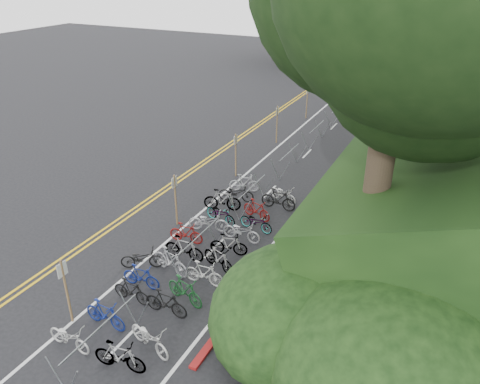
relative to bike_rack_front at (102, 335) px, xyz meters
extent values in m
plane|color=black|center=(-3.08, 2.77, -0.92)|extent=(120.00, 120.00, 0.00)
cube|color=gold|center=(-5.23, 12.77, -0.92)|extent=(0.12, 80.00, 0.01)
cube|color=gold|center=(-4.93, 12.77, -0.92)|extent=(0.12, 80.00, 0.01)
cube|color=silver|center=(-2.08, 12.77, -0.92)|extent=(0.12, 80.00, 0.01)
cube|color=silver|center=(2.12, 12.77, -0.92)|extent=(0.12, 80.00, 0.01)
cube|color=silver|center=(0.02, 0.77, -0.92)|extent=(0.10, 1.60, 0.01)
cube|color=silver|center=(0.02, 6.77, -0.92)|extent=(0.10, 1.60, 0.01)
cube|color=silver|center=(0.02, 12.77, -0.92)|extent=(0.10, 1.60, 0.01)
cube|color=silver|center=(0.02, 18.77, -0.92)|extent=(0.10, 1.60, 0.01)
cube|color=silver|center=(0.02, 24.77, -0.92)|extent=(0.10, 1.60, 0.01)
cube|color=silver|center=(0.02, 30.77, -0.92)|extent=(0.10, 1.60, 0.01)
cube|color=silver|center=(0.02, 36.77, -0.92)|extent=(0.10, 1.60, 0.01)
cube|color=maroon|center=(2.62, 14.77, -0.87)|extent=(0.25, 28.00, 0.10)
cube|color=#382819|center=(3.32, 24.77, -0.84)|extent=(1.40, 44.00, 0.16)
ellipsoid|color=#284C19|center=(4.12, 5.77, 0.12)|extent=(2.00, 2.80, 1.60)
ellipsoid|color=#284C19|center=(4.92, 10.77, 0.63)|extent=(2.60, 3.64, 2.08)
ellipsoid|color=#284C19|center=(6.12, 16.77, 1.07)|extent=(2.20, 3.08, 1.76)
ellipsoid|color=#284C19|center=(4.72, 22.77, 0.64)|extent=(3.00, 4.20, 2.40)
ellipsoid|color=#284C19|center=(5.42, 28.77, 0.80)|extent=(2.40, 3.36, 1.92)
ellipsoid|color=#284C19|center=(6.72, 32.77, 1.49)|extent=(2.80, 3.92, 2.24)
ellipsoid|color=#284C19|center=(3.92, 8.77, -0.02)|extent=(1.80, 2.52, 1.44)
ellipsoid|color=#284C19|center=(6.92, 20.77, 1.68)|extent=(3.20, 4.48, 2.56)
ellipsoid|color=black|center=(4.92, 3.27, 0.29)|extent=(5.28, 6.16, 3.52)
ellipsoid|color=black|center=(7.92, 2.27, 0.51)|extent=(6.24, 7.28, 4.16)
cylinder|color=#2D2319|center=(6.42, 5.77, 3.26)|extent=(0.82, 0.82, 5.96)
ellipsoid|color=black|center=(6.42, 5.77, 8.68)|extent=(8.15, 8.15, 7.74)
cylinder|color=#2D2319|center=(7.92, 14.77, 5.01)|extent=(0.87, 0.87, 6.88)
cylinder|color=#2D2319|center=(-12.08, 44.77, 2.06)|extent=(0.82, 0.82, 5.96)
cylinder|color=#2D2319|center=(-9.08, 52.77, 1.83)|extent=(0.79, 0.79, 5.50)
cylinder|color=gray|center=(0.00, 0.00, 0.32)|extent=(0.05, 3.31, 0.05)
cylinder|color=gray|center=(-0.28, -1.55, -0.30)|extent=(0.62, 0.04, 1.22)
cylinder|color=gray|center=(0.28, -1.55, -0.30)|extent=(0.62, 0.04, 1.22)
cylinder|color=gray|center=(-0.28, 1.55, -0.30)|extent=(0.62, 0.04, 1.22)
cylinder|color=gray|center=(0.28, 1.55, -0.30)|extent=(0.62, 0.04, 1.22)
cylinder|color=gray|center=(-0.08, 5.77, 0.23)|extent=(0.05, 3.00, 0.05)
cylinder|color=gray|center=(-0.36, 4.37, -0.35)|extent=(0.58, 0.04, 1.13)
cylinder|color=gray|center=(0.20, 4.37, -0.35)|extent=(0.58, 0.04, 1.13)
cylinder|color=gray|center=(-0.36, 7.17, -0.35)|extent=(0.58, 0.04, 1.13)
cylinder|color=gray|center=(0.20, 7.17, -0.35)|extent=(0.58, 0.04, 1.13)
cylinder|color=gray|center=(-0.08, 10.77, 0.23)|extent=(0.05, 3.00, 0.05)
cylinder|color=gray|center=(-0.36, 9.37, -0.35)|extent=(0.58, 0.04, 1.13)
cylinder|color=gray|center=(0.20, 9.37, -0.35)|extent=(0.58, 0.04, 1.13)
cylinder|color=gray|center=(-0.36, 12.17, -0.35)|extent=(0.58, 0.04, 1.13)
cylinder|color=gray|center=(0.20, 12.17, -0.35)|extent=(0.58, 0.04, 1.13)
cylinder|color=gray|center=(-0.08, 15.77, 0.23)|extent=(0.05, 3.00, 0.05)
cylinder|color=gray|center=(-0.36, 14.37, -0.35)|extent=(0.58, 0.04, 1.13)
cylinder|color=gray|center=(0.20, 14.37, -0.35)|extent=(0.58, 0.04, 1.13)
cylinder|color=gray|center=(-0.36, 17.17, -0.35)|extent=(0.58, 0.04, 1.13)
cylinder|color=gray|center=(0.20, 17.17, -0.35)|extent=(0.58, 0.04, 1.13)
cylinder|color=gray|center=(-0.08, 20.77, 0.23)|extent=(0.05, 3.00, 0.05)
cylinder|color=gray|center=(-0.36, 19.37, -0.35)|extent=(0.58, 0.04, 1.13)
cylinder|color=gray|center=(0.20, 19.37, -0.35)|extent=(0.58, 0.04, 1.13)
cylinder|color=gray|center=(-0.36, 22.17, -0.35)|extent=(0.58, 0.04, 1.13)
cylinder|color=gray|center=(0.20, 22.17, -0.35)|extent=(0.58, 0.04, 1.13)
cylinder|color=gray|center=(-0.08, 25.77, 0.23)|extent=(0.05, 3.00, 0.05)
cylinder|color=gray|center=(-0.36, 24.37, -0.35)|extent=(0.58, 0.04, 1.13)
cylinder|color=gray|center=(0.20, 24.37, -0.35)|extent=(0.58, 0.04, 1.13)
cylinder|color=gray|center=(-0.36, 27.17, -0.35)|extent=(0.58, 0.04, 1.13)
cylinder|color=gray|center=(0.20, 27.17, -0.35)|extent=(0.58, 0.04, 1.13)
cylinder|color=brown|center=(-2.10, 0.78, 0.31)|extent=(0.08, 0.08, 2.47)
cube|color=silver|center=(-2.10, 0.78, 1.20)|extent=(0.02, 0.40, 0.50)
cylinder|color=brown|center=(-2.48, 7.77, 0.33)|extent=(0.08, 0.08, 2.50)
cube|color=silver|center=(-2.48, 7.77, 1.23)|extent=(0.02, 0.40, 0.50)
cylinder|color=brown|center=(-2.48, 13.77, 0.33)|extent=(0.08, 0.08, 2.50)
cube|color=silver|center=(-2.48, 13.77, 1.23)|extent=(0.02, 0.40, 0.50)
cylinder|color=brown|center=(-2.48, 19.77, 0.33)|extent=(0.08, 0.08, 2.50)
cube|color=silver|center=(-2.48, 19.77, 1.23)|extent=(0.02, 0.40, 0.50)
cylinder|color=brown|center=(-2.48, 25.77, 0.33)|extent=(0.08, 0.08, 2.50)
cube|color=silver|center=(-2.48, 25.77, 1.23)|extent=(0.02, 0.40, 0.50)
imported|color=black|center=(-1.86, 4.34, -0.49)|extent=(1.32, 1.75, 0.88)
imported|color=beige|center=(-1.27, -0.15, -0.49)|extent=(0.64, 1.68, 0.87)
imported|color=slate|center=(0.71, -0.13, -0.41)|extent=(0.72, 1.76, 1.03)
imported|color=navy|center=(-0.91, 1.11, -0.42)|extent=(0.55, 1.70, 1.01)
imported|color=beige|center=(1.03, 0.91, -0.45)|extent=(1.11, 1.91, 0.95)
imported|color=black|center=(-0.93, 2.50, -0.46)|extent=(0.46, 1.56, 0.93)
imported|color=black|center=(0.55, 2.48, -0.43)|extent=(0.51, 1.67, 1.00)
imported|color=navy|center=(-1.13, 3.33, -0.45)|extent=(0.54, 1.59, 0.94)
imported|color=#144C1E|center=(0.78, 3.32, -0.41)|extent=(0.89, 1.78, 1.03)
imported|color=#9E9EA3|center=(-0.65, 4.57, -0.38)|extent=(0.89, 1.87, 1.08)
imported|color=beige|center=(0.87, 4.51, -0.44)|extent=(0.57, 1.65, 0.97)
imported|color=slate|center=(-0.67, 5.56, -0.40)|extent=(0.57, 1.78, 1.06)
imported|color=slate|center=(0.90, 5.58, -0.41)|extent=(1.03, 1.76, 1.02)
imported|color=maroon|center=(-1.28, 6.68, -0.46)|extent=(0.61, 1.59, 0.93)
imported|color=slate|center=(0.78, 6.66, -0.45)|extent=(0.82, 1.65, 0.95)
imported|color=#9E9EA3|center=(-0.91, 7.96, -0.45)|extent=(1.13, 1.92, 0.96)
imported|color=#9E9EA3|center=(0.77, 7.88, -0.46)|extent=(0.62, 1.76, 0.92)
imported|color=slate|center=(-0.75, 8.81, -0.45)|extent=(1.10, 1.90, 0.95)
imported|color=slate|center=(1.00, 8.91, -0.49)|extent=(0.81, 1.73, 0.88)
imported|color=slate|center=(-1.27, 9.93, -0.38)|extent=(1.05, 1.90, 1.10)
imported|color=maroon|center=(0.57, 9.90, -0.45)|extent=(0.87, 1.65, 0.96)
imported|color=black|center=(-1.09, 11.06, -0.45)|extent=(1.09, 1.90, 0.95)
imported|color=black|center=(1.13, 11.21, -0.39)|extent=(0.51, 1.78, 1.07)
imported|color=#9E9EA3|center=(-1.20, 12.25, -0.44)|extent=(0.97, 1.66, 0.96)
imported|color=beige|center=(1.07, 12.06, -0.50)|extent=(1.12, 1.73, 0.86)
camera|label=1|loc=(8.36, -7.64, 10.03)|focal=35.00mm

